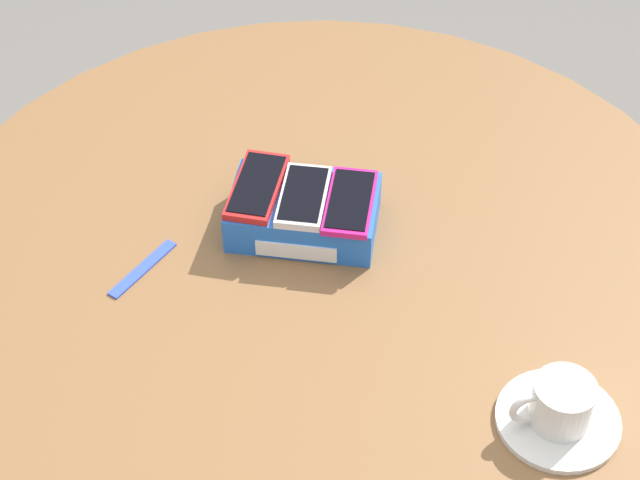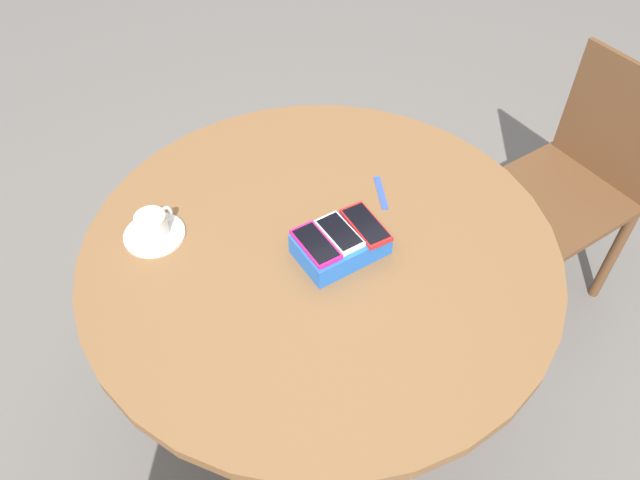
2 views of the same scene
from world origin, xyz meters
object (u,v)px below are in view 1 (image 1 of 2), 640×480
(saucer, at_px, (558,420))
(lanyard_strap, at_px, (143,269))
(phone_magenta, at_px, (350,202))
(coffee_cup, at_px, (560,402))
(phone_box, at_px, (304,212))
(phone_red, at_px, (257,186))
(round_table, at_px, (320,310))
(phone_white, at_px, (303,196))

(saucer, bearing_deg, lanyard_strap, 166.58)
(phone_magenta, bearing_deg, coffee_cup, -41.01)
(phone_box, distance_m, phone_red, 0.07)
(phone_red, relative_size, lanyard_strap, 1.14)
(round_table, bearing_deg, phone_magenta, 50.33)
(phone_red, relative_size, phone_white, 1.10)
(phone_magenta, distance_m, saucer, 0.39)
(round_table, relative_size, lanyard_strap, 9.31)
(phone_white, xyz_separation_m, saucer, (0.36, -0.25, -0.06))
(phone_box, relative_size, phone_magenta, 1.56)
(phone_box, height_order, coffee_cup, coffee_cup)
(saucer, bearing_deg, phone_box, 144.57)
(coffee_cup, relative_size, lanyard_strap, 0.80)
(round_table, height_order, phone_white, phone_white)
(phone_red, height_order, phone_white, same)
(round_table, distance_m, saucer, 0.41)
(phone_box, bearing_deg, phone_white, -79.09)
(round_table, bearing_deg, coffee_cup, -33.57)
(phone_red, bearing_deg, lanyard_strap, -134.88)
(coffee_cup, bearing_deg, phone_white, 144.77)
(phone_box, relative_size, lanyard_strap, 1.72)
(coffee_cup, bearing_deg, phone_red, 148.54)
(phone_magenta, bearing_deg, round_table, -129.67)
(phone_box, height_order, phone_red, phone_red)
(lanyard_strap, bearing_deg, phone_magenta, 25.89)
(phone_box, bearing_deg, phone_red, 178.79)
(phone_white, height_order, saucer, phone_white)
(coffee_cup, bearing_deg, phone_magenta, 138.99)
(phone_white, bearing_deg, phone_box, 100.91)
(phone_red, bearing_deg, phone_magenta, -1.24)
(phone_box, xyz_separation_m, phone_red, (-0.06, 0.00, 0.03))
(phone_red, distance_m, saucer, 0.50)
(phone_box, xyz_separation_m, phone_white, (0.00, -0.01, 0.03))
(saucer, bearing_deg, coffee_cup, -155.66)
(phone_box, relative_size, phone_white, 1.66)
(saucer, relative_size, coffee_cup, 1.51)
(saucer, bearing_deg, round_table, 146.74)
(phone_magenta, relative_size, lanyard_strap, 1.10)
(round_table, bearing_deg, saucer, -33.26)
(round_table, xyz_separation_m, phone_white, (-0.03, 0.04, 0.18))
(lanyard_strap, bearing_deg, round_table, 20.81)
(phone_white, xyz_separation_m, coffee_cup, (0.36, -0.25, -0.02))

